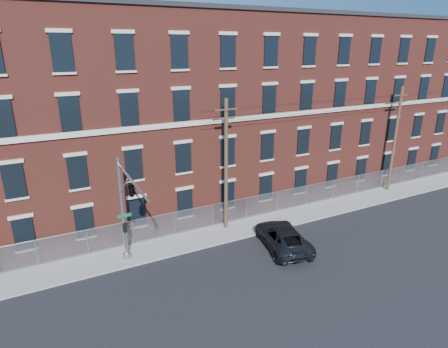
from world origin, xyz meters
TOP-DOWN VIEW (x-y plane):
  - ground at (0.00, 0.00)m, footprint 140.00×140.00m
  - sidewalk at (12.00, 5.00)m, footprint 65.00×3.00m
  - mill_building at (12.00, 13.93)m, footprint 55.30×14.32m
  - chain_link_fence at (12.00, 6.30)m, footprint 59.06×0.06m
  - traffic_signal_mast at (-6.00, 2.18)m, footprint 0.90×6.75m
  - utility_pole_near at (2.00, 5.60)m, footprint 1.80×0.28m
  - utility_pole_mid at (20.00, 5.60)m, footprint 1.80×0.28m
  - overhead_wires at (20.00, 5.60)m, footprint 40.00×0.62m
  - pickup_truck at (4.25, 1.25)m, footprint 3.82×6.17m

SIDE VIEW (x-z plane):
  - ground at x=0.00m, z-range 0.00..0.00m
  - sidewalk at x=12.00m, z-range 0.00..0.12m
  - pickup_truck at x=4.25m, z-range 0.00..1.59m
  - chain_link_fence at x=12.00m, z-range 0.13..1.98m
  - utility_pole_near at x=2.00m, z-range 0.34..10.34m
  - utility_pole_mid at x=20.00m, z-range 0.34..10.34m
  - traffic_signal_mast at x=-6.00m, z-range 1.89..8.89m
  - mill_building at x=12.00m, z-range 0.00..16.30m
  - overhead_wires at x=20.00m, z-range 8.81..9.43m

